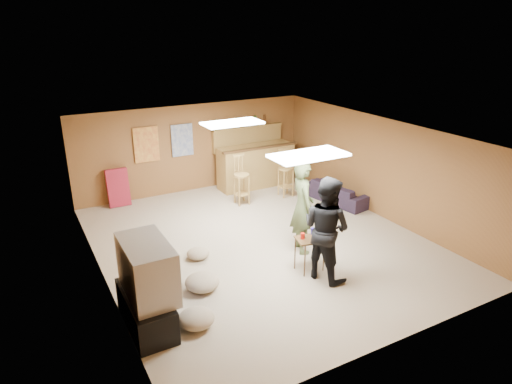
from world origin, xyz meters
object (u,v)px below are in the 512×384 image
person_black (326,228)px  tray_table (309,254)px  sofa (338,192)px  tv_body (147,269)px  person_olive (302,207)px  bar_counter (256,166)px

person_black → tray_table: person_black is taller
sofa → tv_body: bearing=105.6°
person_olive → sofa: bearing=-39.6°
person_olive → tray_table: size_ratio=2.91×
person_olive → person_black: size_ratio=0.99×
person_black → tv_body: bearing=71.0°
tv_body → tray_table: tv_body is taller
tv_body → tray_table: bearing=3.3°
person_black → tray_table: 0.67m
bar_counter → tray_table: (-1.28, -4.28, -0.25)m
person_olive → person_black: bearing=-177.9°
tray_table → sofa: bearing=43.3°
person_black → sofa: size_ratio=1.10×
person_black → sofa: (2.37, 2.63, -0.66)m
person_olive → person_black: 1.01m
tv_body → bar_counter: 6.09m
bar_counter → person_olive: bearing=-105.2°
bar_counter → person_black: person_black is taller
bar_counter → sofa: size_ratio=1.22×
tv_body → tray_table: size_ratio=1.80×
bar_counter → sofa: bar_counter is taller
tray_table → person_black: bearing=-70.5°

